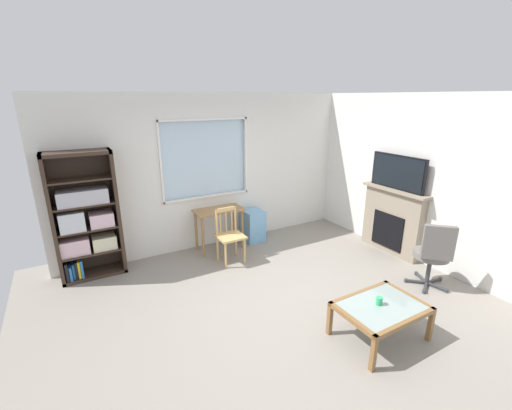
# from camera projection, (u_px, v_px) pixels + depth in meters

# --- Properties ---
(ground) EXTENTS (6.33, 5.68, 0.02)m
(ground) POSITION_uv_depth(u_px,v_px,m) (282.00, 305.00, 4.48)
(ground) COLOR gray
(wall_back_with_window) EXTENTS (5.33, 0.15, 2.69)m
(wall_back_with_window) POSITION_uv_depth(u_px,v_px,m) (211.00, 174.00, 6.02)
(wall_back_with_window) COLOR silver
(wall_back_with_window) RESTS_ON ground
(wall_right) EXTENTS (0.12, 4.88, 2.69)m
(wall_right) POSITION_uv_depth(u_px,v_px,m) (427.00, 181.00, 5.35)
(wall_right) COLOR silver
(wall_right) RESTS_ON ground
(bookshelf) EXTENTS (0.90, 0.38, 1.90)m
(bookshelf) POSITION_uv_depth(u_px,v_px,m) (85.00, 220.00, 4.95)
(bookshelf) COLOR #38281E
(bookshelf) RESTS_ON ground
(desk_under_window) EXTENTS (0.84, 0.43, 0.75)m
(desk_under_window) POSITION_uv_depth(u_px,v_px,m) (219.00, 217.00, 5.93)
(desk_under_window) COLOR #A37547
(desk_under_window) RESTS_ON ground
(wooden_chair) EXTENTS (0.42, 0.40, 0.90)m
(wooden_chair) POSITION_uv_depth(u_px,v_px,m) (230.00, 235.00, 5.53)
(wooden_chair) COLOR tan
(wooden_chair) RESTS_ON ground
(plastic_drawer_unit) EXTENTS (0.35, 0.40, 0.59)m
(plastic_drawer_unit) POSITION_uv_depth(u_px,v_px,m) (253.00, 225.00, 6.40)
(plastic_drawer_unit) COLOR #72ADDB
(plastic_drawer_unit) RESTS_ON ground
(fireplace) EXTENTS (0.26, 1.21, 1.14)m
(fireplace) POSITION_uv_depth(u_px,v_px,m) (392.00, 220.00, 5.86)
(fireplace) COLOR gray
(fireplace) RESTS_ON ground
(tv) EXTENTS (0.06, 1.01, 0.57)m
(tv) POSITION_uv_depth(u_px,v_px,m) (398.00, 172.00, 5.59)
(tv) COLOR black
(tv) RESTS_ON fireplace
(office_chair) EXTENTS (0.63, 0.60, 1.00)m
(office_chair) POSITION_uv_depth(u_px,v_px,m) (434.00, 252.00, 4.70)
(office_chair) COLOR slate
(office_chair) RESTS_ON ground
(coffee_table) EXTENTS (0.95, 0.69, 0.42)m
(coffee_table) POSITION_uv_depth(u_px,v_px,m) (381.00, 310.00, 3.76)
(coffee_table) COLOR #8C9E99
(coffee_table) RESTS_ON ground
(sippy_cup) EXTENTS (0.07, 0.07, 0.09)m
(sippy_cup) POSITION_uv_depth(u_px,v_px,m) (379.00, 301.00, 3.75)
(sippy_cup) COLOR #33B770
(sippy_cup) RESTS_ON coffee_table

